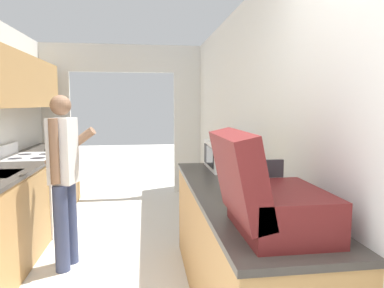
# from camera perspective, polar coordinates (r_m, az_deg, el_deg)

# --- Properties ---
(wall_right) EXTENTS (0.06, 7.33, 2.50)m
(wall_right) POSITION_cam_1_polar(r_m,az_deg,el_deg) (2.95, 11.52, 1.17)
(wall_right) COLOR silver
(wall_right) RESTS_ON ground_plane
(wall_far_with_doorway) EXTENTS (3.01, 0.06, 2.50)m
(wall_far_with_doorway) POSITION_cam_1_polar(r_m,az_deg,el_deg) (5.87, -11.40, 5.77)
(wall_far_with_doorway) COLOR silver
(wall_far_with_doorway) RESTS_ON ground_plane
(counter_left) EXTENTS (0.62, 3.84, 0.91)m
(counter_left) POSITION_cam_1_polar(r_m,az_deg,el_deg) (4.02, -27.77, -9.57)
(counter_left) COLOR #B2844C
(counter_left) RESTS_ON ground_plane
(counter_right) EXTENTS (0.62, 2.34, 0.91)m
(counter_right) POSITION_cam_1_polar(r_m,az_deg,el_deg) (2.66, 7.23, -17.13)
(counter_right) COLOR #B2844C
(counter_right) RESTS_ON ground_plane
(range_oven) EXTENTS (0.66, 0.75, 1.05)m
(range_oven) POSITION_cam_1_polar(r_m,az_deg,el_deg) (4.59, -24.98, -7.38)
(range_oven) COLOR white
(range_oven) RESTS_ON ground_plane
(person) EXTENTS (0.52, 0.43, 1.61)m
(person) POSITION_cam_1_polar(r_m,az_deg,el_deg) (3.36, -20.59, -5.19)
(person) COLOR #384266
(person) RESTS_ON ground_plane
(suitcase) EXTENTS (0.51, 0.55, 0.49)m
(suitcase) POSITION_cam_1_polar(r_m,az_deg,el_deg) (1.70, 12.26, -8.78)
(suitcase) COLOR #5B1919
(suitcase) RESTS_ON counter_right
(microwave) EXTENTS (0.34, 0.54, 0.26)m
(microwave) POSITION_cam_1_polar(r_m,az_deg,el_deg) (3.27, 5.68, -1.91)
(microwave) COLOR white
(microwave) RESTS_ON counter_right
(book_stack) EXTENTS (0.26, 0.32, 0.11)m
(book_stack) POSITION_cam_1_polar(r_m,az_deg,el_deg) (2.50, 8.26, -6.44)
(book_stack) COLOR white
(book_stack) RESTS_ON counter_right
(knife) EXTENTS (0.11, 0.32, 0.02)m
(knife) POSITION_cam_1_polar(r_m,az_deg,el_deg) (5.00, -22.70, -0.86)
(knife) COLOR #B7B7BC
(knife) RESTS_ON counter_left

